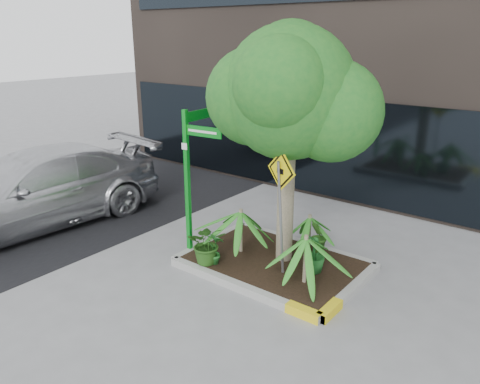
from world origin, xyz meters
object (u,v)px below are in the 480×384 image
Objects in this scene: street_sign_post at (191,168)px; cattle_sign at (281,192)px; tree at (290,93)px; parked_car at (34,189)px.

cattle_sign is at bearing -1.58° from street_sign_post.
street_sign_post is at bearing -156.25° from tree.
tree is at bearing 24.04° from parked_car.
parked_car is 2.58× the size of cattle_sign.
parked_car is 6.14m from cattle_sign.
cattle_sign is at bearing -65.76° from tree.
cattle_sign reaches higher than parked_car.
tree is 0.76× the size of parked_car.
parked_car is 2.01× the size of street_sign_post.
tree is at bearing 18.15° from street_sign_post.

